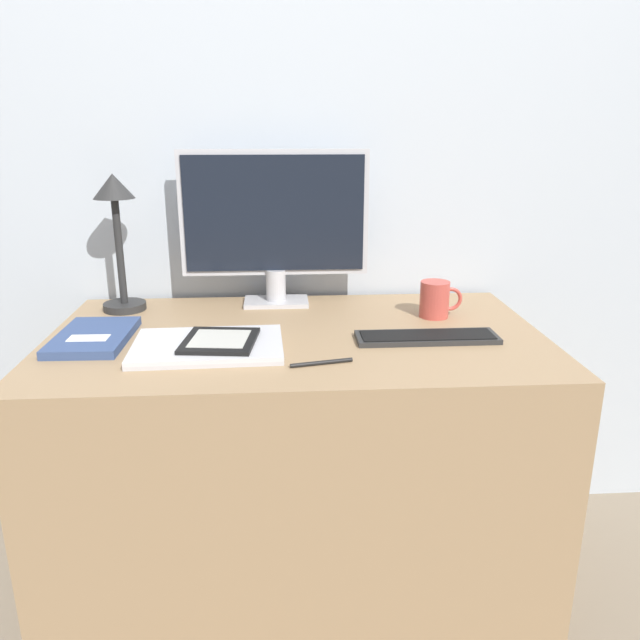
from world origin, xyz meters
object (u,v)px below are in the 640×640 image
Objects in this scene: keyboard at (427,337)px; pen at (322,363)px; monitor at (275,223)px; laptop at (208,346)px; ereader at (220,341)px; notebook at (94,337)px; coffee_mug at (436,299)px; desk_lamp at (117,222)px.

keyboard is 2.47× the size of pen.
laptop is at bearing -112.45° from monitor.
notebook is at bearing 164.48° from ereader.
monitor is 1.54× the size of keyboard.
coffee_mug is at bearing -20.34° from monitor.
keyboard is 1.28× the size of notebook.
ereader is at bearing -9.74° from laptop.
laptop is 2.52× the size of pen.
notebook is (-0.43, -0.29, -0.22)m from monitor.
keyboard is 0.48m from ereader.
pen is at bearing -151.23° from keyboard.
keyboard is 1.78× the size of ereader.
monitor is 3.81× the size of pen.
desk_lamp is at bearing 127.70° from laptop.
desk_lamp is (-0.29, 0.34, 0.22)m from ereader.
coffee_mug is (0.55, 0.22, 0.02)m from ereader.
keyboard is (0.36, -0.34, -0.22)m from monitor.
monitor is at bearing 101.24° from pen.
monitor reaches higher than notebook.
pen is (0.51, -0.45, -0.24)m from desk_lamp.
pen is (0.22, -0.10, -0.02)m from ereader.
laptop is 0.29m from notebook.
ereader is 0.72× the size of notebook.
monitor reaches higher than keyboard.
monitor reaches higher than pen.
ereader is 0.50m from desk_lamp.
coffee_mug is (0.42, -0.16, -0.18)m from monitor.
pen is at bearing -78.76° from monitor.
ereader is at bearing -15.52° from notebook.
monitor is at bearing 34.37° from notebook.
monitor is at bearing 71.46° from ereader.
notebook is at bearing 160.35° from pen.
ereader is 0.31m from notebook.
keyboard reaches higher than pen.
coffee_mug is 0.46m from pen.
monitor is at bearing 4.71° from desk_lamp.
notebook is at bearing 163.92° from laptop.
keyboard is 0.98× the size of laptop.
ereader is at bearing 155.06° from pen.
notebook is at bearing 176.76° from keyboard.
laptop is at bearing -52.30° from desk_lamp.
coffee_mug is (0.57, 0.22, 0.04)m from laptop.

